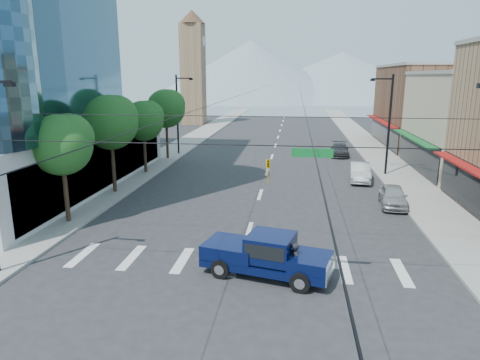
{
  "coord_description": "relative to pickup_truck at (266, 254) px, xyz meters",
  "views": [
    {
      "loc": [
        2.52,
        -17.48,
        8.83
      ],
      "look_at": [
        -0.56,
        6.27,
        3.0
      ],
      "focal_mm": 32.0,
      "sensor_mm": 36.0,
      "label": 1
    }
  ],
  "objects": [
    {
      "name": "parked_car_far",
      "position": [
        6.24,
        31.12,
        -0.33
      ],
      "size": [
        2.3,
        4.96,
        1.4
      ],
      "primitive_type": "imported",
      "rotation": [
        0.0,
        0.0,
        -0.07
      ],
      "color": "#323235",
      "rests_on": "ground"
    },
    {
      "name": "sidewalk_left",
      "position": [
        -13.36,
        39.56,
        -0.95
      ],
      "size": [
        4.0,
        120.0,
        0.15
      ],
      "primitive_type": "cube",
      "color": "gray",
      "rests_on": "ground"
    },
    {
      "name": "ground",
      "position": [
        -1.36,
        -0.44,
        -1.03
      ],
      "size": [
        160.0,
        160.0,
        0.0
      ],
      "primitive_type": "plane",
      "color": "#28282B",
      "rests_on": "ground"
    },
    {
      "name": "signal_rig",
      "position": [
        -1.17,
        -1.44,
        3.61
      ],
      "size": [
        21.8,
        0.2,
        9.0
      ],
      "color": "black",
      "rests_on": "ground"
    },
    {
      "name": "shop_far",
      "position": [
        18.64,
        39.56,
        3.97
      ],
      "size": [
        12.0,
        18.0,
        10.0
      ],
      "primitive_type": "cube",
      "color": "brown",
      "rests_on": "ground"
    },
    {
      "name": "parked_car_mid",
      "position": [
        6.81,
        19.08,
        -0.26
      ],
      "size": [
        2.03,
        4.77,
        1.53
      ],
      "primitive_type": "imported",
      "rotation": [
        0.0,
        0.0,
        -0.09
      ],
      "color": "silver",
      "rests_on": "ground"
    },
    {
      "name": "lamp_pole_nw",
      "position": [
        -12.03,
        29.56,
        3.91
      ],
      "size": [
        2.0,
        0.25,
        9.0
      ],
      "color": "black",
      "rests_on": "ground"
    },
    {
      "name": "pedestrian",
      "position": [
        1.34,
        -0.39,
        -0.14
      ],
      "size": [
        0.64,
        0.76,
        1.77
      ],
      "primitive_type": "imported",
      "rotation": [
        0.0,
        0.0,
        1.96
      ],
      "color": "black",
      "rests_on": "ground"
    },
    {
      "name": "tree_near",
      "position": [
        -12.43,
        5.66,
        3.96
      ],
      "size": [
        3.65,
        3.64,
        6.71
      ],
      "color": "black",
      "rests_on": "ground"
    },
    {
      "name": "clock_tower",
      "position": [
        -17.86,
        61.56,
        9.61
      ],
      "size": [
        4.8,
        4.8,
        20.4
      ],
      "color": "#8C6B4C",
      "rests_on": "ground"
    },
    {
      "name": "mountain_right",
      "position": [
        18.64,
        159.56,
        7.97
      ],
      "size": [
        90.0,
        90.0,
        18.0
      ],
      "primitive_type": "cone",
      "color": "gray",
      "rests_on": "ground"
    },
    {
      "name": "tree_far",
      "position": [
        -12.43,
        26.66,
        4.56
      ],
      "size": [
        4.09,
        4.09,
        7.52
      ],
      "color": "black",
      "rests_on": "ground"
    },
    {
      "name": "lamp_pole_ne",
      "position": [
        9.31,
        21.56,
        3.91
      ],
      "size": [
        2.0,
        0.25,
        9.0
      ],
      "color": "black",
      "rests_on": "ground"
    },
    {
      "name": "sidewalk_right",
      "position": [
        10.64,
        39.56,
        -0.95
      ],
      "size": [
        4.0,
        120.0,
        0.15
      ],
      "primitive_type": "cube",
      "color": "gray",
      "rests_on": "ground"
    },
    {
      "name": "pickup_truck",
      "position": [
        0.0,
        0.0,
        0.0
      ],
      "size": [
        6.15,
        3.39,
        1.98
      ],
      "rotation": [
        0.0,
        0.0,
        -0.24
      ],
      "color": "#08113F",
      "rests_on": "ground"
    },
    {
      "name": "parked_car_near",
      "position": [
        8.04,
        11.76,
        -0.3
      ],
      "size": [
        2.13,
        4.43,
        1.46
      ],
      "primitive_type": "imported",
      "rotation": [
        0.0,
        0.0,
        -0.1
      ],
      "color": "#A1A2A6",
      "rests_on": "ground"
    },
    {
      "name": "mountain_left",
      "position": [
        -16.36,
        149.56,
        9.97
      ],
      "size": [
        80.0,
        80.0,
        22.0
      ],
      "primitive_type": "cone",
      "color": "gray",
      "rests_on": "ground"
    },
    {
      "name": "tree_midnear",
      "position": [
        -12.43,
        12.66,
        4.56
      ],
      "size": [
        4.09,
        4.09,
        7.52
      ],
      "color": "black",
      "rests_on": "ground"
    },
    {
      "name": "tree_midfar",
      "position": [
        -12.43,
        19.66,
        3.96
      ],
      "size": [
        3.65,
        3.64,
        6.71
      ],
      "color": "black",
      "rests_on": "ground"
    }
  ]
}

